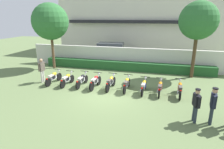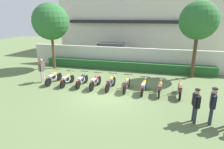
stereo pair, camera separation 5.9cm
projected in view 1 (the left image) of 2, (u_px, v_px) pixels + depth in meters
The scene contains 19 objects.
ground at pixel (106, 96), 11.52m from camera, with size 60.00×60.00×0.00m, color #607547.
building at pixel (139, 23), 24.89m from camera, with size 19.69×6.50×7.62m.
compound_wall at pixel (126, 58), 17.43m from camera, with size 18.70×0.30×1.92m, color silver.
hedge_row at pixel (125, 66), 16.95m from camera, with size 14.96×0.70×0.77m, color #235628.
parked_car at pixel (112, 52), 20.71m from camera, with size 4.64×2.38×1.89m.
tree_near_inspector at pixel (50, 22), 16.56m from camera, with size 3.17×3.17×5.77m.
tree_far_side at pixel (198, 21), 13.81m from camera, with size 2.78×2.78×5.72m.
motorcycle_in_row_0 at pixel (53, 78), 13.53m from camera, with size 0.60×1.92×0.95m.
motorcycle_in_row_1 at pixel (67, 79), 13.17m from camera, with size 0.60×1.77×0.94m.
motorcycle_in_row_2 at pixel (82, 80), 13.03m from camera, with size 0.60×1.89×0.94m.
motorcycle_in_row_3 at pixel (95, 81), 12.67m from camera, with size 0.60×1.86×0.97m.
motorcycle_in_row_4 at pixel (111, 82), 12.50m from camera, with size 0.60×1.89×0.97m.
motorcycle_in_row_5 at pixel (127, 84), 12.23m from camera, with size 0.60×1.88×0.96m.
motorcycle_in_row_6 at pixel (144, 86), 11.86m from camera, with size 0.60×1.81×0.94m.
motorcycle_in_row_7 at pixel (160, 88), 11.63m from camera, with size 0.60×1.78×0.94m.
motorcycle_in_row_8 at pixel (180, 89), 11.36m from camera, with size 0.60×1.86×0.98m.
inspector_person at pixel (42, 68), 13.60m from camera, with size 0.24×0.70×1.75m.
officer_0 at pixel (196, 103), 8.42m from camera, with size 0.30×0.64×1.60m.
officer_1 at pixel (213, 103), 8.24m from camera, with size 0.30×0.67×1.71m.
Camera 1 is at (3.03, -10.20, 4.60)m, focal length 30.52 mm.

